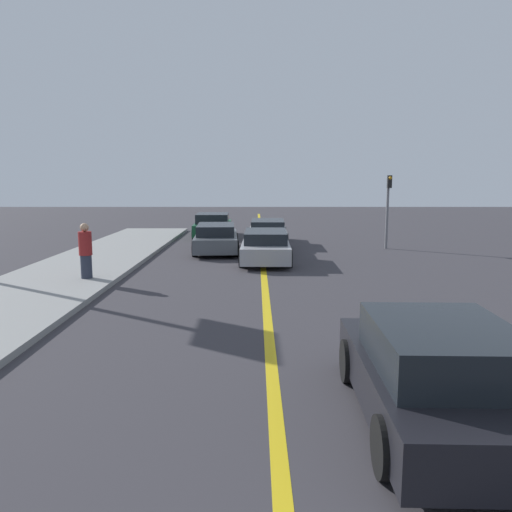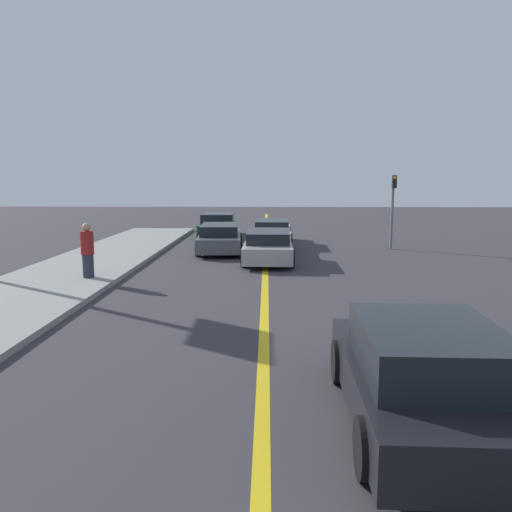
{
  "view_description": "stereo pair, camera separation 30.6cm",
  "coord_description": "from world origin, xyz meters",
  "px_view_note": "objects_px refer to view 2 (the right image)",
  "views": [
    {
      "loc": [
        -0.25,
        2.79,
        3.04
      ],
      "look_at": [
        -0.2,
        14.25,
        1.29
      ],
      "focal_mm": 35.0,
      "sensor_mm": 36.0,
      "label": 1
    },
    {
      "loc": [
        0.05,
        2.79,
        3.04
      ],
      "look_at": [
        -0.2,
        14.25,
        1.29
      ],
      "focal_mm": 35.0,
      "sensor_mm": 36.0,
      "label": 2
    }
  ],
  "objects_px": {
    "car_far_distant": "(220,238)",
    "car_oncoming_far": "(218,225)",
    "pedestrian_mid_group": "(87,251)",
    "traffic_light": "(393,203)",
    "car_near_right_lane": "(424,376)",
    "car_ahead_center": "(268,246)",
    "car_parked_left_lot": "(272,232)"
  },
  "relations": [
    {
      "from": "car_near_right_lane",
      "to": "pedestrian_mid_group",
      "type": "height_order",
      "value": "pedestrian_mid_group"
    },
    {
      "from": "car_far_distant",
      "to": "car_oncoming_far",
      "type": "xyz_separation_m",
      "value": [
        -0.62,
        5.55,
        0.03
      ]
    },
    {
      "from": "pedestrian_mid_group",
      "to": "traffic_light",
      "type": "xyz_separation_m",
      "value": [
        10.86,
        7.47,
        1.08
      ]
    },
    {
      "from": "pedestrian_mid_group",
      "to": "car_far_distant",
      "type": "bearing_deg",
      "value": 63.21
    },
    {
      "from": "car_parked_left_lot",
      "to": "pedestrian_mid_group",
      "type": "relative_size",
      "value": 2.94
    },
    {
      "from": "car_far_distant",
      "to": "car_oncoming_far",
      "type": "distance_m",
      "value": 5.59
    },
    {
      "from": "car_oncoming_far",
      "to": "traffic_light",
      "type": "relative_size",
      "value": 1.32
    },
    {
      "from": "car_far_distant",
      "to": "pedestrian_mid_group",
      "type": "relative_size",
      "value": 2.94
    },
    {
      "from": "car_ahead_center",
      "to": "traffic_light",
      "type": "height_order",
      "value": "traffic_light"
    },
    {
      "from": "car_near_right_lane",
      "to": "pedestrian_mid_group",
      "type": "xyz_separation_m",
      "value": [
        -7.29,
        8.68,
        0.32
      ]
    },
    {
      "from": "car_ahead_center",
      "to": "pedestrian_mid_group",
      "type": "bearing_deg",
      "value": -141.8
    },
    {
      "from": "car_ahead_center",
      "to": "car_parked_left_lot",
      "type": "height_order",
      "value": "car_parked_left_lot"
    },
    {
      "from": "car_near_right_lane",
      "to": "car_far_distant",
      "type": "relative_size",
      "value": 0.84
    },
    {
      "from": "car_far_distant",
      "to": "pedestrian_mid_group",
      "type": "distance_m",
      "value": 7.42
    },
    {
      "from": "car_parked_left_lot",
      "to": "pedestrian_mid_group",
      "type": "distance_m",
      "value": 10.6
    },
    {
      "from": "car_far_distant",
      "to": "car_oncoming_far",
      "type": "bearing_deg",
      "value": 93.31
    },
    {
      "from": "car_near_right_lane",
      "to": "car_parked_left_lot",
      "type": "xyz_separation_m",
      "value": [
        -1.7,
        17.67,
        -0.05
      ]
    },
    {
      "from": "car_near_right_lane",
      "to": "car_oncoming_far",
      "type": "bearing_deg",
      "value": 104.05
    },
    {
      "from": "car_near_right_lane",
      "to": "car_oncoming_far",
      "type": "distance_m",
      "value": 21.34
    },
    {
      "from": "car_parked_left_lot",
      "to": "car_oncoming_far",
      "type": "bearing_deg",
      "value": 133.56
    },
    {
      "from": "car_oncoming_far",
      "to": "traffic_light",
      "type": "height_order",
      "value": "traffic_light"
    },
    {
      "from": "car_oncoming_far",
      "to": "traffic_light",
      "type": "bearing_deg",
      "value": -31.6
    },
    {
      "from": "car_ahead_center",
      "to": "car_far_distant",
      "type": "distance_m",
      "value": 3.25
    },
    {
      "from": "car_parked_left_lot",
      "to": "car_oncoming_far",
      "type": "height_order",
      "value": "car_oncoming_far"
    },
    {
      "from": "pedestrian_mid_group",
      "to": "traffic_light",
      "type": "distance_m",
      "value": 13.22
    },
    {
      "from": "car_far_distant",
      "to": "car_parked_left_lot",
      "type": "distance_m",
      "value": 3.28
    },
    {
      "from": "car_far_distant",
      "to": "pedestrian_mid_group",
      "type": "height_order",
      "value": "pedestrian_mid_group"
    },
    {
      "from": "traffic_light",
      "to": "car_oncoming_far",
      "type": "bearing_deg",
      "value": 149.99
    },
    {
      "from": "car_ahead_center",
      "to": "car_near_right_lane",
      "type": "bearing_deg",
      "value": -80.58
    },
    {
      "from": "car_ahead_center",
      "to": "car_oncoming_far",
      "type": "distance_m",
      "value": 8.5
    },
    {
      "from": "car_near_right_lane",
      "to": "car_far_distant",
      "type": "xyz_separation_m",
      "value": [
        -3.95,
        15.29,
        -0.05
      ]
    },
    {
      "from": "car_ahead_center",
      "to": "car_oncoming_far",
      "type": "relative_size",
      "value": 1.12
    }
  ]
}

